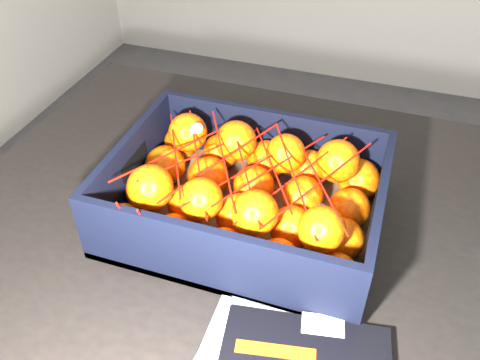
% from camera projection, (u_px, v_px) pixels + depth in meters
% --- Properties ---
extents(table, '(1.20, 0.81, 0.75)m').
position_uv_depth(table, '(307.00, 267.00, 0.88)').
color(table, black).
rests_on(table, ground).
extents(produce_crate, '(0.41, 0.31, 0.12)m').
position_uv_depth(produce_crate, '(246.00, 204.00, 0.80)').
color(produce_crate, brown).
rests_on(produce_crate, table).
extents(clementine_heap, '(0.39, 0.29, 0.12)m').
position_uv_depth(clementine_heap, '(248.00, 193.00, 0.79)').
color(clementine_heap, '#FF5305').
rests_on(clementine_heap, produce_crate).
extents(mesh_net, '(0.34, 0.27, 0.09)m').
position_uv_depth(mesh_net, '(239.00, 169.00, 0.75)').
color(mesh_net, red).
rests_on(mesh_net, clementine_heap).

